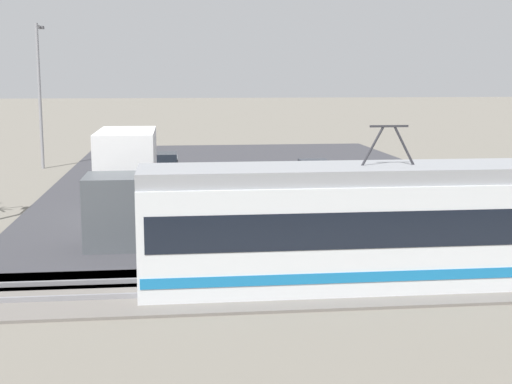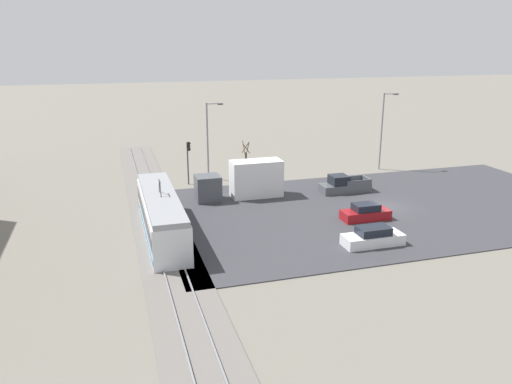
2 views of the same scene
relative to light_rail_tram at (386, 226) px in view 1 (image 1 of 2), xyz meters
The scene contains 9 objects.
ground_plane 21.37m from the light_rail_tram, 86.90° to the right, with size 320.00×320.00×0.00m, color slate.
road_surface 21.37m from the light_rail_tram, 86.90° to the right, with size 22.96×41.94×0.08m.
rail_bed 2.05m from the light_rail_tram, ahead, with size 71.67×4.40×0.22m.
light_rail_tram is the anchor object (origin of this frame).
box_truck 12.15m from the light_rail_tram, 49.05° to the right, with size 2.34×8.75×3.70m.
pickup_truck 20.78m from the light_rail_tram, 70.94° to the right, with size 1.98×5.26×1.82m.
sedan_car_0 16.87m from the light_rail_tram, 113.83° to the right, with size 1.81×4.77×1.47m.
sedan_car_1 17.76m from the light_rail_tram, 94.75° to the right, with size 1.76×4.30×1.46m.
street_lamp_near_crossing 32.15m from the light_rail_tram, 62.86° to the right, with size 0.36×1.95×9.33m.
Camera 1 is at (4.87, 40.73, 5.99)m, focal length 50.00 mm.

